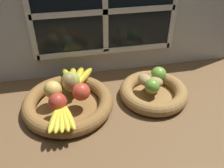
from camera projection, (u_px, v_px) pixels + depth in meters
The scene contains 16 objects.
ground_plane at pixel (118, 110), 101.20cm from camera, with size 140.00×90.00×3.00cm, color brown.
back_wall at pixel (104, 17), 107.54cm from camera, with size 140.00×4.60×55.00cm.
fruit_bowl_left at pixel (68, 103), 98.30cm from camera, with size 36.93×36.93×5.68cm.
fruit_bowl_right at pixel (153, 92), 104.18cm from camera, with size 29.44×29.44×5.68cm.
apple_green_back at pixel (71, 81), 99.36cm from camera, with size 7.60×7.60×7.60cm, color #99B74C.
apple_golden_left at pixel (53, 90), 94.79cm from camera, with size 7.12×7.12×7.12cm, color #DBB756.
apple_red_right at pixel (81, 92), 93.63cm from camera, with size 7.17×7.17×7.17cm, color #CC422D.
apple_red_front at pixel (58, 102), 88.89cm from camera, with size 6.91×6.91×6.91cm, color #B73828.
pear_brown at pixel (70, 83), 97.78cm from camera, with size 5.51×6.26×8.18cm, color olive.
banana_bunch_front at pixel (62, 116), 85.61cm from camera, with size 11.34×17.06×2.96cm.
banana_bunch_back at pixel (76, 78), 105.04cm from camera, with size 15.66×17.37×3.27cm.
potato_large at pixel (155, 82), 101.15cm from camera, with size 6.89×5.72×4.29cm, color #A38451.
potato_back at pixel (156, 76), 104.75cm from camera, with size 8.09×4.59×4.56cm, color #A38451.
potato_oblong at pixel (145, 80), 102.69cm from camera, with size 6.90×5.66×4.45cm, color #A38451.
lime_near at pixel (152, 87), 97.23cm from camera, with size 6.17×6.17×6.17cm, color #6B9E33.
lime_far at pixel (158, 74), 103.86cm from camera, with size 6.77×6.77×6.77cm, color #6B9E33.
Camera 1 is at (-17.46, -73.51, 66.74)cm, focal length 38.60 mm.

